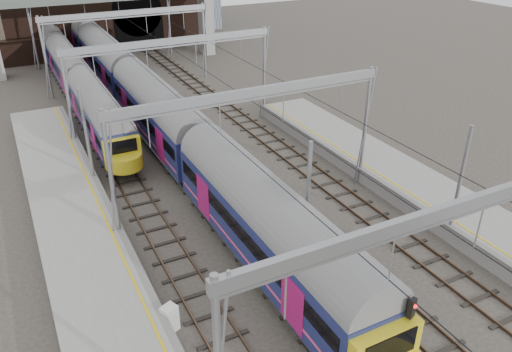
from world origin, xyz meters
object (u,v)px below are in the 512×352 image
train_main (130,84)px  signal_near_centre (405,331)px  relay_cabinet (170,318)px  train_second (59,52)px  signal_near_left (350,310)px

train_main → signal_near_centre: bearing=-88.2°
relay_cabinet → train_second: bearing=63.8°
train_second → signal_near_left: bearing=-85.6°
signal_near_left → relay_cabinet: 7.97m
signal_near_left → signal_near_centre: size_ratio=1.07×
train_main → signal_near_centre: (1.08, -34.91, 0.17)m
train_second → relay_cabinet: 44.65m
train_second → signal_near_left: size_ratio=12.65×
train_main → signal_near_left: size_ratio=14.98×
relay_cabinet → train_main: bearing=54.5°
train_second → relay_cabinet: size_ratio=45.68×
train_main → signal_near_left: (-0.17, -33.27, 0.34)m
train_second → relay_cabinet: bearing=-92.3°
train_second → signal_near_centre: train_second is taller
signal_near_left → relay_cabinet: size_ratio=3.61×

